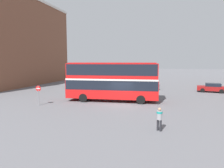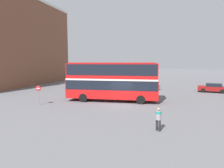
{
  "view_description": "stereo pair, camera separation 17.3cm",
  "coord_description": "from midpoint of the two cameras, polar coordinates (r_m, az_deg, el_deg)",
  "views": [
    {
      "loc": [
        4.8,
        -22.2,
        4.91
      ],
      "look_at": [
        -1.49,
        1.44,
        2.15
      ],
      "focal_mm": 32.0,
      "sensor_mm": 36.0,
      "label": 1
    },
    {
      "loc": [
        4.97,
        -22.16,
        4.91
      ],
      "look_at": [
        -1.49,
        1.44,
        2.15
      ],
      "focal_mm": 32.0,
      "sensor_mm": 36.0,
      "label": 2
    }
  ],
  "objects": [
    {
      "name": "no_entry_sign",
      "position": [
        23.84,
        -20.48,
        -2.17
      ],
      "size": [
        0.64,
        0.08,
        2.24
      ],
      "color": "gray",
      "rests_on": "ground_plane"
    },
    {
      "name": "pedestrian_foreground",
      "position": [
        14.66,
        13.05,
        -9.07
      ],
      "size": [
        0.58,
        0.58,
        1.69
      ],
      "rotation": [
        0.0,
        0.0,
        4.04
      ],
      "color": "#232328",
      "rests_on": "ground_plane"
    },
    {
      "name": "parked_car_kerb_near",
      "position": [
        35.72,
        9.59,
        -0.37
      ],
      "size": [
        4.6,
        2.6,
        1.43
      ],
      "rotation": [
        0.0,
        0.0,
        -0.21
      ],
      "color": "silver",
      "rests_on": "ground_plane"
    },
    {
      "name": "parked_car_kerb_far",
      "position": [
        35.8,
        26.54,
        -0.92
      ],
      "size": [
        4.56,
        2.42,
        1.46
      ],
      "rotation": [
        0.0,
        0.0,
        2.99
      ],
      "color": "maroon",
      "rests_on": "ground_plane"
    },
    {
      "name": "ground_plane",
      "position": [
        23.24,
        2.43,
        -5.78
      ],
      "size": [
        240.0,
        240.0,
        0.0
      ],
      "primitive_type": "plane",
      "color": "slate"
    },
    {
      "name": "double_decker_bus",
      "position": [
        24.56,
        -0.2,
        1.37
      ],
      "size": [
        11.36,
        3.58,
        4.78
      ],
      "rotation": [
        0.0,
        0.0,
        0.09
      ],
      "color": "red",
      "rests_on": "ground_plane"
    },
    {
      "name": "building_row_left",
      "position": [
        46.3,
        -26.02,
        10.81
      ],
      "size": [
        8.69,
        29.05,
        17.91
      ],
      "color": "brown",
      "rests_on": "ground_plane"
    }
  ]
}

